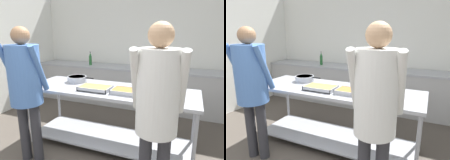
% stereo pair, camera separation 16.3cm
% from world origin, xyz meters
% --- Properties ---
extents(wall_rear, '(5.08, 0.06, 2.65)m').
position_xyz_m(wall_rear, '(0.00, 3.53, 1.32)').
color(wall_rear, silver).
rests_on(wall_rear, ground_plane).
extents(back_counter, '(4.92, 0.65, 0.88)m').
position_xyz_m(back_counter, '(0.00, 3.16, 0.44)').
color(back_counter, '#A8A8A8').
rests_on(back_counter, ground_plane).
extents(serving_counter, '(2.38, 0.80, 0.88)m').
position_xyz_m(serving_counter, '(0.04, 1.43, 0.60)').
color(serving_counter, '#9EA0A8').
rests_on(serving_counter, ground_plane).
extents(sauce_pan, '(0.44, 0.30, 0.09)m').
position_xyz_m(sauce_pan, '(-0.58, 1.60, 0.93)').
color(sauce_pan, '#9EA0A8').
rests_on(sauce_pan, serving_counter).
extents(serving_tray_roast, '(0.43, 0.26, 0.05)m').
position_xyz_m(serving_tray_roast, '(-0.11, 1.29, 0.90)').
color(serving_tray_roast, '#9EA0A8').
rests_on(serving_tray_roast, serving_counter).
extents(serving_tray_vegetables, '(0.48, 0.26, 0.05)m').
position_xyz_m(serving_tray_vegetables, '(0.38, 1.31, 0.90)').
color(serving_tray_vegetables, '#9EA0A8').
rests_on(serving_tray_vegetables, serving_counter).
extents(plate_stack, '(0.22, 0.22, 0.05)m').
position_xyz_m(plate_stack, '(0.77, 1.28, 0.90)').
color(plate_stack, white).
rests_on(plate_stack, serving_counter).
extents(guest_serving_left, '(0.52, 0.40, 1.72)m').
position_xyz_m(guest_serving_left, '(-0.77, 0.74, 1.06)').
color(guest_serving_left, '#2D2D33').
rests_on(guest_serving_left, ground_plane).
extents(guest_serving_right, '(0.48, 0.37, 1.74)m').
position_xyz_m(guest_serving_right, '(0.83, 0.59, 1.07)').
color(guest_serving_right, '#2D2D33').
rests_on(guest_serving_right, ground_plane).
extents(water_bottle, '(0.06, 0.06, 0.31)m').
position_xyz_m(water_bottle, '(-1.13, 3.08, 1.02)').
color(water_bottle, '#23602D').
rests_on(water_bottle, back_counter).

